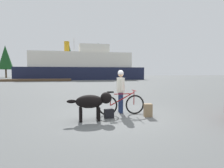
# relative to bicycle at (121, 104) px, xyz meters

# --- Properties ---
(ground_plane) EXTENTS (160.00, 160.00, 0.00)m
(ground_plane) POSITION_rel_bicycle_xyz_m (-0.13, -0.23, -0.40)
(ground_plane) COLOR #595B5B
(bicycle) EXTENTS (1.79, 0.44, 0.92)m
(bicycle) POSITION_rel_bicycle_xyz_m (0.00, 0.00, 0.00)
(bicycle) COLOR black
(bicycle) RESTS_ON ground_plane
(person_cyclist) EXTENTS (0.32, 0.53, 1.68)m
(person_cyclist) POSITION_rel_bicycle_xyz_m (0.08, 0.38, 0.61)
(person_cyclist) COLOR navy
(person_cyclist) RESTS_ON ground_plane
(dog) EXTENTS (1.48, 0.51, 0.93)m
(dog) POSITION_rel_bicycle_xyz_m (-1.13, -0.58, 0.24)
(dog) COLOR black
(dog) RESTS_ON ground_plane
(backpack) EXTENTS (0.30, 0.23, 0.47)m
(backpack) POSITION_rel_bicycle_xyz_m (0.87, -0.48, -0.16)
(backpack) COLOR #8C7251
(backpack) RESTS_ON ground_plane
(handbag_pannier) EXTENTS (0.35, 0.24, 0.31)m
(handbag_pannier) POSITION_rel_bicycle_xyz_m (-0.54, -0.39, -0.24)
(handbag_pannier) COLOR black
(handbag_pannier) RESTS_ON ground_plane
(dock_pier) EXTENTS (12.07, 2.17, 0.40)m
(dock_pier) POSITION_rel_bicycle_xyz_m (-8.07, 28.72, -0.20)
(dock_pier) COLOR brown
(dock_pier) RESTS_ON ground_plane
(ferry_boat) EXTENTS (26.57, 7.03, 8.25)m
(ferry_boat) POSITION_rel_bicycle_xyz_m (0.38, 34.84, 2.46)
(ferry_boat) COLOR #191E38
(ferry_boat) RESTS_ON ground_plane
(sailboat_moored) EXTENTS (7.11, 1.99, 9.58)m
(sailboat_moored) POSITION_rel_bicycle_xyz_m (-1.35, 37.80, 0.12)
(sailboat_moored) COLOR navy
(sailboat_moored) RESTS_ON ground_plane
(pine_tree_far_left) EXTENTS (4.12, 4.12, 9.45)m
(pine_tree_far_left) POSITION_rel_bicycle_xyz_m (-20.91, 52.83, 5.54)
(pine_tree_far_left) COLOR #4C331E
(pine_tree_far_left) RESTS_ON ground_plane
(pine_tree_center) EXTENTS (3.85, 3.85, 11.69)m
(pine_tree_center) POSITION_rel_bicycle_xyz_m (-2.99, 54.44, 6.86)
(pine_tree_center) COLOR #4C331E
(pine_tree_center) RESTS_ON ground_plane
(pine_tree_far_right) EXTENTS (3.44, 3.44, 10.94)m
(pine_tree_far_right) POSITION_rel_bicycle_xyz_m (6.28, 52.10, 6.50)
(pine_tree_far_right) COLOR #4C331E
(pine_tree_far_right) RESTS_ON ground_plane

